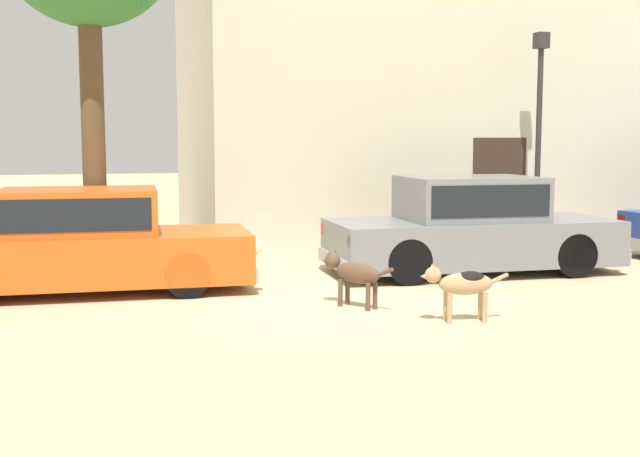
# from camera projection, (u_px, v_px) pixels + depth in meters

# --- Properties ---
(ground_plane) EXTENTS (80.00, 80.00, 0.00)m
(ground_plane) POSITION_uv_depth(u_px,v_px,m) (307.00, 299.00, 10.41)
(ground_plane) COLOR tan
(parked_sedan_nearest) EXTENTS (4.70, 1.97, 1.41)m
(parked_sedan_nearest) POSITION_uv_depth(u_px,v_px,m) (82.00, 241.00, 10.86)
(parked_sedan_nearest) COLOR #D15619
(parked_sedan_nearest) RESTS_ON ground_plane
(parked_sedan_second) EXTENTS (4.63, 1.98, 1.50)m
(parked_sedan_second) POSITION_uv_depth(u_px,v_px,m) (471.00, 226.00, 12.43)
(parked_sedan_second) COLOR slate
(parked_sedan_second) RESTS_ON ground_plane
(apartment_block) EXTENTS (15.36, 5.31, 8.83)m
(apartment_block) POSITION_uv_depth(u_px,v_px,m) (535.00, 34.00, 17.91)
(apartment_block) COLOR beige
(apartment_block) RESTS_ON ground_plane
(stray_dog_spotted) EXTENTS (0.66, 0.97, 0.69)m
(stray_dog_spotted) POSITION_uv_depth(u_px,v_px,m) (352.00, 272.00, 9.92)
(stray_dog_spotted) COLOR brown
(stray_dog_spotted) RESTS_ON ground_plane
(stray_dog_tan) EXTENTS (1.03, 0.33, 0.67)m
(stray_dog_tan) POSITION_uv_depth(u_px,v_px,m) (462.00, 283.00, 9.10)
(stray_dog_tan) COLOR tan
(stray_dog_tan) RESTS_ON ground_plane
(street_lamp) EXTENTS (0.22, 0.22, 3.95)m
(street_lamp) POSITION_uv_depth(u_px,v_px,m) (539.00, 114.00, 14.31)
(street_lamp) COLOR #2D2B28
(street_lamp) RESTS_ON ground_plane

